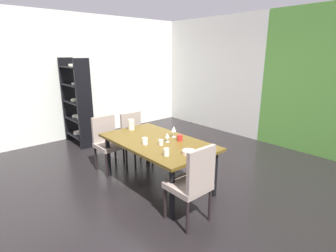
% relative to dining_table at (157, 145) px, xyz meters
% --- Properties ---
extents(ground_plane, '(6.02, 6.27, 0.02)m').
position_rel_dining_table_xyz_m(ground_plane, '(-0.23, 0.06, -0.65)').
color(ground_plane, black).
extents(back_panel_interior, '(3.10, 0.10, 2.83)m').
position_rel_dining_table_xyz_m(back_panel_interior, '(-1.69, 3.14, 0.77)').
color(back_panel_interior, silver).
rests_on(back_panel_interior, ground_plane).
extents(left_interior_panel, '(0.10, 6.27, 2.83)m').
position_rel_dining_table_xyz_m(left_interior_panel, '(-3.19, 0.06, 0.77)').
color(left_interior_panel, silver).
rests_on(left_interior_panel, ground_plane).
extents(dining_table, '(1.76, 1.00, 0.72)m').
position_rel_dining_table_xyz_m(dining_table, '(0.00, 0.00, 0.00)').
color(dining_table, '#544015').
rests_on(dining_table, ground_plane).
extents(chair_left_far, '(0.44, 0.44, 0.91)m').
position_rel_dining_table_xyz_m(chair_left_far, '(-1.00, 0.28, -0.12)').
color(chair_left_far, gray).
rests_on(chair_left_far, ground_plane).
extents(chair_left_near, '(0.44, 0.44, 0.93)m').
position_rel_dining_table_xyz_m(chair_left_near, '(-1.00, -0.28, -0.12)').
color(chair_left_near, gray).
rests_on(chair_left_near, ground_plane).
extents(chair_right_near, '(0.44, 0.44, 0.98)m').
position_rel_dining_table_xyz_m(chair_right_near, '(1.00, -0.28, -0.10)').
color(chair_right_near, gray).
rests_on(chair_right_near, ground_plane).
extents(display_shelf, '(0.88, 0.32, 1.87)m').
position_rel_dining_table_xyz_m(display_shelf, '(-2.66, -0.10, 0.28)').
color(display_shelf, black).
rests_on(display_shelf, ground_plane).
extents(wine_glass_west, '(0.08, 0.08, 0.17)m').
position_rel_dining_table_xyz_m(wine_glass_west, '(0.04, 0.30, 0.20)').
color(wine_glass_west, silver).
rests_on(wine_glass_west, dining_table).
extents(wine_glass_corner, '(0.07, 0.07, 0.14)m').
position_rel_dining_table_xyz_m(wine_glass_corner, '(0.15, 0.07, 0.17)').
color(wine_glass_corner, silver).
rests_on(wine_glass_corner, dining_table).
extents(serving_bowl_left, '(0.16, 0.16, 0.05)m').
position_rel_dining_table_xyz_m(serving_bowl_left, '(0.68, -0.03, 0.10)').
color(serving_bowl_left, white).
rests_on(serving_bowl_left, dining_table).
extents(cup_east, '(0.07, 0.07, 0.10)m').
position_rel_dining_table_xyz_m(cup_east, '(0.54, -0.28, 0.13)').
color(cup_east, silver).
rests_on(cup_east, dining_table).
extents(cup_center, '(0.07, 0.07, 0.08)m').
position_rel_dining_table_xyz_m(cup_center, '(0.19, -0.08, 0.12)').
color(cup_center, beige).
rests_on(cup_center, dining_table).
extents(cup_near_shelf, '(0.08, 0.08, 0.10)m').
position_rel_dining_table_xyz_m(cup_near_shelf, '(0.02, -0.23, 0.13)').
color(cup_near_shelf, white).
rests_on(cup_near_shelf, dining_table).
extents(cup_rear, '(0.08, 0.08, 0.09)m').
position_rel_dining_table_xyz_m(cup_rear, '(0.22, 0.25, 0.12)').
color(cup_rear, red).
rests_on(cup_rear, dining_table).
extents(pitcher_front, '(0.12, 0.11, 0.17)m').
position_rel_dining_table_xyz_m(pitcher_front, '(-0.73, 0.03, 0.17)').
color(pitcher_front, beige).
rests_on(pitcher_front, dining_table).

